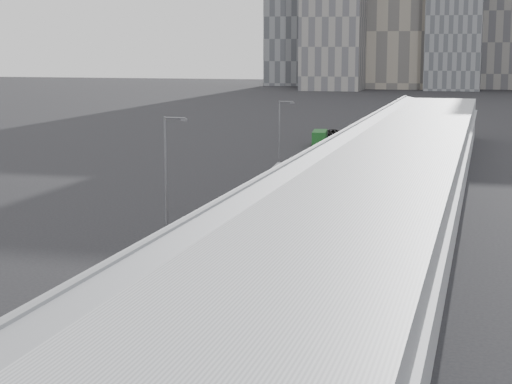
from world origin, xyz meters
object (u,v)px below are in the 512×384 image
at_px(bus_3, 250,219).
at_px(street_lamp_near, 168,167).
at_px(street_lamp_far, 281,129).
at_px(suv, 333,134).
at_px(bus_1, 83,326).
at_px(bus_9, 376,128).
at_px(bus_4, 282,193).
at_px(bus_8, 361,137).
at_px(bus_6, 327,159).
at_px(shipping_container, 320,138).
at_px(bus_5, 316,173).
at_px(bus_7, 355,145).
at_px(bus_2, 178,265).
at_px(bus_10, 383,122).

xyz_separation_m(bus_3, street_lamp_near, (-7.37, 0.80, 3.91)).
relative_size(street_lamp_far, suv, 1.60).
distance_m(bus_1, suv, 107.97).
xyz_separation_m(bus_9, suv, (-6.65, -4.93, -0.74)).
relative_size(bus_4, bus_8, 1.16).
distance_m(bus_6, shipping_container, 28.41).
distance_m(shipping_container, suv, 12.00).
relative_size(bus_3, bus_9, 1.12).
relative_size(bus_5, bus_7, 1.04).
relative_size(bus_4, suv, 2.60).
bearing_deg(suv, shipping_container, -105.82).
xyz_separation_m(bus_5, shipping_container, (-7.30, 40.25, -0.41)).
distance_m(bus_5, street_lamp_far, 16.45).
bearing_deg(bus_2, bus_5, 87.12).
height_order(bus_1, bus_9, bus_1).
relative_size(bus_8, bus_9, 0.99).
bearing_deg(bus_10, bus_5, -95.33).
bearing_deg(bus_9, bus_1, -85.08).
height_order(bus_3, bus_9, bus_3).
bearing_deg(bus_2, bus_9, 87.76).
distance_m(bus_3, bus_10, 96.01).
bearing_deg(street_lamp_near, bus_6, 80.95).
relative_size(bus_7, shipping_container, 2.03).
xyz_separation_m(bus_9, shipping_container, (-6.76, -16.92, -0.29)).
bearing_deg(street_lamp_far, bus_6, -15.13).
distance_m(bus_10, suv, 17.49).
relative_size(street_lamp_far, shipping_container, 1.39).
bearing_deg(bus_5, bus_7, 87.26).
bearing_deg(bus_9, bus_5, -84.35).
relative_size(bus_1, bus_9, 1.04).
bearing_deg(bus_6, street_lamp_near, -99.80).
relative_size(bus_1, bus_4, 0.90).
height_order(bus_3, bus_5, bus_3).
height_order(bus_2, street_lamp_far, street_lamp_far).
height_order(bus_3, street_lamp_far, street_lamp_far).
distance_m(bus_3, bus_7, 57.15).
bearing_deg(bus_2, bus_6, 88.34).
relative_size(bus_3, suv, 2.53).
relative_size(bus_3, bus_6, 1.14).
bearing_deg(suv, bus_6, -96.52).
bearing_deg(bus_5, suv, 94.92).
relative_size(bus_1, street_lamp_near, 1.30).
distance_m(bus_8, bus_9, 15.75).
relative_size(bus_4, bus_10, 1.09).
relative_size(street_lamp_near, suv, 1.80).
bearing_deg(bus_3, shipping_container, 93.86).
bearing_deg(bus_10, suv, -118.22).
distance_m(bus_2, bus_8, 84.50).
height_order(bus_5, bus_10, bus_5).
bearing_deg(bus_3, suv, 92.86).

